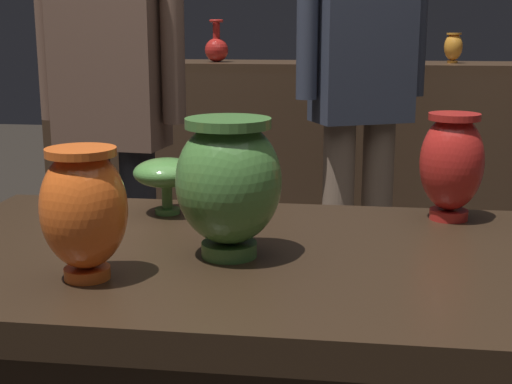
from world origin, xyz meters
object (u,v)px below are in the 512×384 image
vase_tall_behind (166,174)px  shelf_vase_right (453,47)px  shelf_vase_far_left (109,39)px  visitor_center_back (362,73)px  vase_right_accent (452,163)px  visitor_near_left (112,97)px  shelf_vase_left (217,48)px  vase_left_accent (84,209)px  vase_centerpiece (229,181)px  shelf_vase_center (333,46)px

vase_tall_behind → shelf_vase_right: 2.13m
shelf_vase_far_left → visitor_center_back: bearing=-34.7°
vase_right_accent → visitor_center_back: (-0.16, 1.16, 0.09)m
shelf_vase_right → visitor_near_left: (-1.14, -1.18, -0.12)m
vase_tall_behind → shelf_vase_far_left: (-0.80, 2.00, 0.21)m
vase_tall_behind → shelf_vase_left: size_ratio=0.67×
vase_left_accent → shelf_vase_left: 2.33m
vase_right_accent → vase_centerpiece: bearing=-143.2°
vase_tall_behind → shelf_vase_far_left: 2.16m
visitor_near_left → shelf_vase_far_left: bearing=-64.5°
vase_centerpiece → shelf_vase_left: 2.23m
shelf_vase_center → shelf_vase_right: bearing=6.7°
vase_left_accent → shelf_vase_right: shelf_vase_right is taller
shelf_vase_center → visitor_center_back: 0.75m
vase_tall_behind → shelf_vase_far_left: shelf_vase_far_left is taller
vase_tall_behind → vase_left_accent: (-0.02, -0.37, 0.03)m
vase_left_accent → shelf_vase_far_left: shelf_vase_far_left is taller
vase_tall_behind → vase_right_accent: 0.53m
vase_left_accent → visitor_near_left: (-0.36, 1.17, 0.04)m
vase_left_accent → visitor_near_left: 1.23m
shelf_vase_center → shelf_vase_left: size_ratio=0.72×
vase_left_accent → shelf_vase_left: (-0.26, 2.31, 0.15)m
shelf_vase_center → shelf_vase_far_left: 1.04m
shelf_vase_left → visitor_near_left: size_ratio=0.12×
vase_left_accent → visitor_center_back: (0.39, 1.56, 0.09)m
vase_centerpiece → shelf_vase_far_left: bearing=113.2°
vase_centerpiece → shelf_vase_right: bearing=74.9°
shelf_vase_left → visitor_near_left: (-0.10, -1.14, -0.11)m
vase_tall_behind → shelf_vase_center: 1.95m
vase_right_accent → visitor_near_left: visitor_near_left is taller
vase_right_accent → shelf_vase_center: (-0.28, 1.89, 0.16)m
vase_right_accent → shelf_vase_right: shelf_vase_right is taller
vase_centerpiece → vase_left_accent: bearing=-144.9°
shelf_vase_left → visitor_center_back: 1.00m
shelf_vase_left → vase_left_accent: bearing=-83.6°
vase_left_accent → vase_right_accent: bearing=36.3°
shelf_vase_left → visitor_near_left: visitor_near_left is taller
vase_centerpiece → vase_tall_behind: bearing=123.9°
shelf_vase_right → vase_centerpiece: bearing=-105.1°
vase_tall_behind → visitor_near_left: 0.89m
vase_tall_behind → shelf_vase_left: bearing=98.1°
shelf_vase_center → shelf_vase_far_left: bearing=176.0°
shelf_vase_far_left → visitor_center_back: visitor_center_back is taller
vase_centerpiece → vase_right_accent: size_ratio=1.10×
vase_tall_behind → vase_right_accent: vase_right_accent is taller
vase_left_accent → visitor_center_back: size_ratio=0.11×
shelf_vase_far_left → visitor_near_left: size_ratio=0.13×
vase_left_accent → vase_right_accent: vase_right_accent is taller
vase_left_accent → shelf_vase_center: shelf_vase_center is taller
shelf_vase_left → vase_right_accent: bearing=-67.2°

